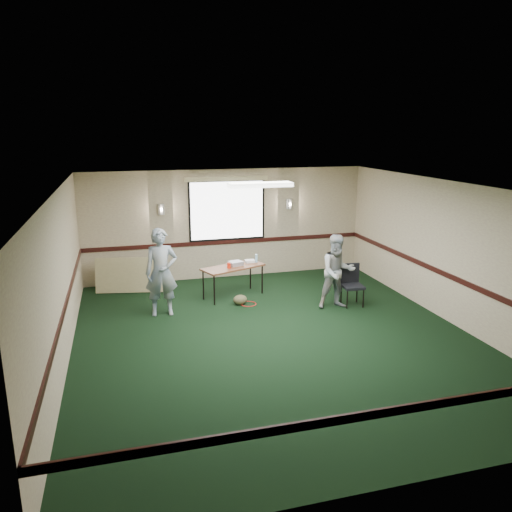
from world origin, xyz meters
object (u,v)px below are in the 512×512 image
object	(u,v)px
folding_table	(233,269)
conference_chair	(351,281)
person_left	(161,272)
projector	(236,263)
person_right	(337,272)

from	to	relation	value
folding_table	conference_chair	xyz separation A→B (m)	(2.31, -1.15, -0.14)
person_left	conference_chair	bearing A→B (deg)	-4.23
folding_table	person_left	size ratio (longest dim) A/B	0.85
projector	conference_chair	size ratio (longest dim) A/B	0.33
folding_table	person_right	distance (m)	2.31
folding_table	conference_chair	size ratio (longest dim) A/B	1.73
projector	folding_table	bearing A→B (deg)	-157.96
conference_chair	person_left	size ratio (longest dim) A/B	0.49
folding_table	person_right	bearing A→B (deg)	-55.07
person_left	person_right	bearing A→B (deg)	-6.71
folding_table	projector	xyz separation A→B (m)	(0.07, 0.06, 0.10)
projector	conference_chair	xyz separation A→B (m)	(2.23, -1.21, -0.24)
conference_chair	person_right	world-z (taller)	person_right
person_left	folding_table	bearing A→B (deg)	25.69
person_right	conference_chair	bearing A→B (deg)	20.01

